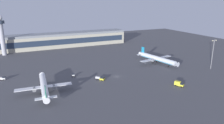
{
  "coord_description": "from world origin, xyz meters",
  "views": [
    {
      "loc": [
        -62.99,
        -127.89,
        52.35
      ],
      "look_at": [
        6.91,
        23.08,
        4.0
      ],
      "focal_mm": 33.71,
      "sensor_mm": 36.0,
      "label": 1
    }
  ],
  "objects": [
    {
      "name": "ground_plane",
      "position": [
        0.0,
        0.0,
        0.0
      ],
      "size": [
        416.0,
        416.0,
        0.0
      ],
      "primitive_type": "plane",
      "color": "#4C4C51"
    },
    {
      "name": "airplane_taxiway_distant",
      "position": [
        -51.13,
        -6.84,
        4.05
      ],
      "size": [
        32.55,
        41.79,
        10.71
      ],
      "rotation": [
        0.0,
        0.0,
        -0.07
      ],
      "color": "white",
      "rests_on": "ground"
    },
    {
      "name": "terminal_building",
      "position": [
        -12.46,
        120.87,
        8.09
      ],
      "size": [
        152.8,
        22.4,
        16.4
      ],
      "color": "#B2AD99",
      "rests_on": "ground"
    },
    {
      "name": "control_tower",
      "position": [
        -75.02,
        104.15,
        22.89
      ],
      "size": [
        8.0,
        8.0,
        39.69
      ],
      "color": "#A8A8B2",
      "rests_on": "ground"
    },
    {
      "name": "airplane_terminal_side",
      "position": [
        46.46,
        15.55,
        4.29
      ],
      "size": [
        34.49,
        44.1,
        11.35
      ],
      "rotation": [
        0.0,
        0.0,
        3.32
      ],
      "color": "silver",
      "rests_on": "ground"
    },
    {
      "name": "fuel_truck",
      "position": [
        -13.4,
        -1.6,
        1.37
      ],
      "size": [
        5.82,
        6.05,
        2.35
      ],
      "rotation": [
        0.0,
        0.0,
        3.89
      ],
      "color": "yellow",
      "rests_on": "ground"
    },
    {
      "name": "catering_truck",
      "position": [
        28.32,
        -32.56,
        1.58
      ],
      "size": [
        4.73,
        6.09,
        3.05
      ],
      "rotation": [
        0.0,
        0.0,
        3.63
      ],
      "color": "yellow",
      "rests_on": "ground"
    },
    {
      "name": "baggage_tractor",
      "position": [
        -74.52,
        27.14,
        1.18
      ],
      "size": [
        4.52,
        3.05,
        2.25
      ],
      "rotation": [
        0.0,
        0.0,
        4.43
      ],
      "color": "white",
      "rests_on": "ground"
    },
    {
      "name": "pushback_tug",
      "position": [
        -28.36,
        13.52,
        1.07
      ],
      "size": [
        2.45,
        3.4,
        2.05
      ],
      "rotation": [
        0.0,
        0.0,
        6.05
      ],
      "color": "white",
      "rests_on": "ground"
    },
    {
      "name": "apron_light_central",
      "position": [
        76.43,
        -15.47,
        13.64
      ],
      "size": [
        4.8,
        0.9,
        23.66
      ],
      "color": "slate",
      "rests_on": "ground"
    }
  ]
}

